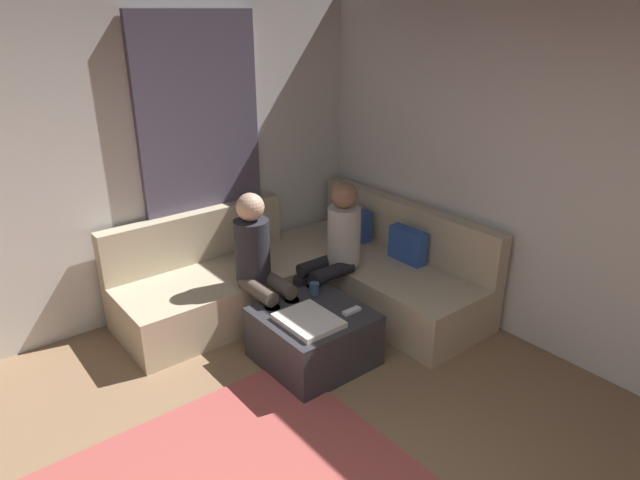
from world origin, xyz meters
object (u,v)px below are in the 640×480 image
at_px(sectional_couch, 310,277).
at_px(person_on_couch_back, 335,246).
at_px(game_remote, 352,311).
at_px(person_on_couch_side, 259,262).
at_px(ottoman, 313,336).
at_px(coffee_mug, 314,289).

relative_size(sectional_couch, person_on_couch_back, 2.12).
bearing_deg(game_remote, person_on_couch_side, -156.02).
xyz_separation_m(sectional_couch, person_on_couch_side, (0.15, -0.62, 0.38)).
distance_m(ottoman, person_on_couch_side, 0.72).
bearing_deg(ottoman, person_on_couch_back, 127.07).
xyz_separation_m(ottoman, coffee_mug, (-0.22, 0.18, 0.26)).
relative_size(coffee_mug, person_on_couch_side, 0.08).
xyz_separation_m(ottoman, game_remote, (0.18, 0.22, 0.22)).
bearing_deg(sectional_couch, coffee_mug, -34.50).
xyz_separation_m(person_on_couch_back, person_on_couch_side, (-0.13, -0.67, 0.00)).
distance_m(coffee_mug, person_on_couch_side, 0.48).
bearing_deg(coffee_mug, person_on_couch_side, -139.29).
distance_m(game_remote, person_on_couch_side, 0.83).
distance_m(person_on_couch_back, person_on_couch_side, 0.68).
relative_size(coffee_mug, game_remote, 0.63).
relative_size(sectional_couch, person_on_couch_side, 2.12).
distance_m(game_remote, person_on_couch_back, 0.73).
distance_m(sectional_couch, person_on_couch_back, 0.47).
distance_m(coffee_mug, game_remote, 0.40).
bearing_deg(sectional_couch, person_on_couch_side, -76.50).
relative_size(ottoman, person_on_couch_side, 0.63).
xyz_separation_m(sectional_couch, ottoman, (0.70, -0.51, -0.07)).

